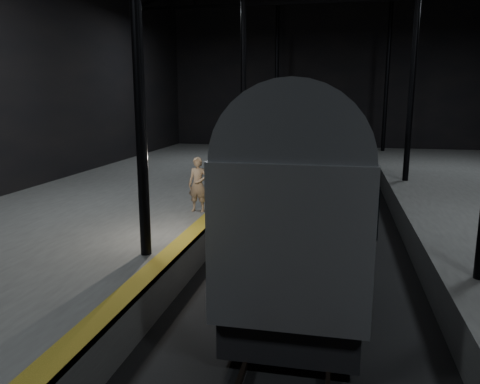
# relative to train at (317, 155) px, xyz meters

# --- Properties ---
(ground) EXTENTS (44.00, 44.00, 0.00)m
(ground) POSITION_rel_train_xyz_m (0.00, -2.19, -2.79)
(ground) COLOR black
(ground) RESTS_ON ground
(platform_left) EXTENTS (9.00, 43.80, 1.00)m
(platform_left) POSITION_rel_train_xyz_m (-7.50, -2.19, -2.29)
(platform_left) COLOR #4D4D4B
(platform_left) RESTS_ON ground
(tactile_strip) EXTENTS (0.50, 43.80, 0.01)m
(tactile_strip) POSITION_rel_train_xyz_m (-3.25, -2.19, -1.78)
(tactile_strip) COLOR olive
(tactile_strip) RESTS_ON platform_left
(track) EXTENTS (2.40, 43.00, 0.24)m
(track) POSITION_rel_train_xyz_m (0.00, -2.19, -2.72)
(track) COLOR #3F3328
(track) RESTS_ON ground
(train) EXTENTS (2.80, 18.70, 5.00)m
(train) POSITION_rel_train_xyz_m (0.00, 0.00, 0.00)
(train) COLOR #9E9FA5
(train) RESTS_ON ground
(woman) EXTENTS (0.70, 0.49, 1.84)m
(woman) POSITION_rel_train_xyz_m (-3.80, -1.77, -0.87)
(woman) COLOR tan
(woman) RESTS_ON platform_left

